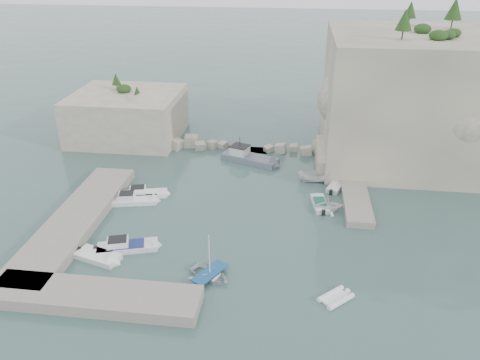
# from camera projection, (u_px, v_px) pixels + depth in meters

# --- Properties ---
(ground) EXTENTS (400.00, 400.00, 0.00)m
(ground) POSITION_uv_depth(u_px,v_px,m) (233.00, 230.00, 49.59)
(ground) COLOR #3F5E5B
(ground) RESTS_ON ground
(cliff_east) EXTENTS (26.00, 22.00, 17.00)m
(cliff_east) POSITION_uv_depth(u_px,v_px,m) (423.00, 98.00, 63.58)
(cliff_east) COLOR beige
(cliff_east) RESTS_ON ground
(cliff_terrace) EXTENTS (8.00, 10.00, 2.50)m
(cliff_terrace) POSITION_uv_depth(u_px,v_px,m) (346.00, 158.00, 63.52)
(cliff_terrace) COLOR beige
(cliff_terrace) RESTS_ON ground
(outcrop_west) EXTENTS (16.00, 14.00, 7.00)m
(outcrop_west) POSITION_uv_depth(u_px,v_px,m) (128.00, 115.00, 72.44)
(outcrop_west) COLOR beige
(outcrop_west) RESTS_ON ground
(quay_west) EXTENTS (5.00, 24.00, 1.10)m
(quay_west) POSITION_uv_depth(u_px,v_px,m) (76.00, 220.00, 50.37)
(quay_west) COLOR #9E9689
(quay_west) RESTS_ON ground
(quay_south) EXTENTS (18.00, 4.00, 1.10)m
(quay_south) POSITION_uv_depth(u_px,v_px,m) (95.00, 297.00, 39.38)
(quay_south) COLOR #9E9689
(quay_south) RESTS_ON ground
(ledge_east) EXTENTS (3.00, 16.00, 0.80)m
(ledge_east) POSITION_uv_depth(u_px,v_px,m) (354.00, 191.00, 56.75)
(ledge_east) COLOR #9E9689
(ledge_east) RESTS_ON ground
(breakwater) EXTENTS (28.00, 3.00, 1.40)m
(breakwater) POSITION_uv_depth(u_px,v_px,m) (247.00, 145.00, 68.89)
(breakwater) COLOR beige
(breakwater) RESTS_ON ground
(motorboat_e) EXTENTS (5.20, 3.30, 0.70)m
(motorboat_e) POSITION_uv_depth(u_px,v_px,m) (98.00, 259.00, 45.09)
(motorboat_e) COLOR white
(motorboat_e) RESTS_ON ground
(motorboat_b) EXTENTS (6.10, 3.07, 1.40)m
(motorboat_b) POSITION_uv_depth(u_px,v_px,m) (134.00, 202.00, 54.98)
(motorboat_b) COLOR white
(motorboat_b) RESTS_ON ground
(motorboat_a) EXTENTS (6.09, 3.13, 1.40)m
(motorboat_a) POSITION_uv_depth(u_px,v_px,m) (145.00, 196.00, 56.39)
(motorboat_a) COLOR white
(motorboat_a) RESTS_ON ground
(motorboat_d) EXTENTS (6.78, 3.75, 1.40)m
(motorboat_d) POSITION_uv_depth(u_px,v_px,m) (128.00, 249.00, 46.51)
(motorboat_d) COLOR white
(motorboat_d) RESTS_ON ground
(rowboat) EXTENTS (5.08, 4.63, 0.86)m
(rowboat) POSITION_uv_depth(u_px,v_px,m) (210.00, 277.00, 42.60)
(rowboat) COLOR white
(rowboat) RESTS_ON ground
(inflatable_dinghy) EXTENTS (3.39, 3.30, 0.44)m
(inflatable_dinghy) POSITION_uv_depth(u_px,v_px,m) (335.00, 299.00, 39.90)
(inflatable_dinghy) COLOR white
(inflatable_dinghy) RESTS_ON ground
(tender_east_a) EXTENTS (3.65, 3.26, 1.74)m
(tender_east_a) POSITION_uv_depth(u_px,v_px,m) (328.00, 211.00, 53.29)
(tender_east_a) COLOR white
(tender_east_a) RESTS_ON ground
(tender_east_b) EXTENTS (2.25, 4.66, 0.70)m
(tender_east_b) POSITION_uv_depth(u_px,v_px,m) (320.00, 206.00, 54.27)
(tender_east_b) COLOR silver
(tender_east_b) RESTS_ON ground
(tender_east_c) EXTENTS (2.99, 4.73, 0.70)m
(tender_east_c) POSITION_uv_depth(u_px,v_px,m) (336.00, 187.00, 58.39)
(tender_east_c) COLOR silver
(tender_east_c) RESTS_ON ground
(tender_east_d) EXTENTS (4.87, 2.22, 1.82)m
(tender_east_d) POSITION_uv_depth(u_px,v_px,m) (316.00, 182.00, 59.73)
(tender_east_d) COLOR silver
(tender_east_d) RESTS_ON ground
(work_boat) EXTENTS (9.12, 5.56, 2.20)m
(work_boat) POSITION_uv_depth(u_px,v_px,m) (250.00, 162.00, 65.41)
(work_boat) COLOR slate
(work_boat) RESTS_ON ground
(rowboat_mast) EXTENTS (0.10, 0.10, 4.20)m
(rowboat_mast) POSITION_uv_depth(u_px,v_px,m) (209.00, 254.00, 41.47)
(rowboat_mast) COLOR white
(rowboat_mast) RESTS_ON rowboat
(vegetation) EXTENTS (53.48, 13.88, 13.40)m
(vegetation) POSITION_uv_depth(u_px,v_px,m) (393.00, 24.00, 61.18)
(vegetation) COLOR #1E4219
(vegetation) RESTS_ON ground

